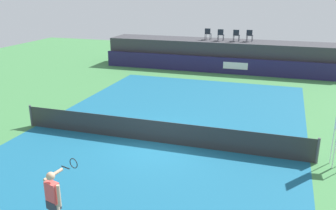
{
  "coord_description": "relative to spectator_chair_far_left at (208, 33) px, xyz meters",
  "views": [
    {
      "loc": [
        4.73,
        -13.17,
        6.18
      ],
      "look_at": [
        -0.17,
        2.0,
        1.0
      ],
      "focal_mm": 39.01,
      "sensor_mm": 36.0,
      "label": 1
    }
  ],
  "objects": [
    {
      "name": "tennis_player",
      "position": [
        0.62,
        -21.67,
        -1.73
      ],
      "size": [
        0.56,
        1.23,
        1.77
      ],
      "color": "white",
      "rests_on": "court_inner"
    },
    {
      "name": "spectator_chair_far_left",
      "position": [
        0.0,
        0.0,
        0.0
      ],
      "size": [
        0.45,
        0.45,
        0.89
      ],
      "color": "#1E232D",
      "rests_on": "spectator_platform"
    },
    {
      "name": "net_post_far",
      "position": [
        7.39,
        -15.36,
        -2.19
      ],
      "size": [
        0.1,
        0.1,
        1.0
      ],
      "primitive_type": "cylinder",
      "color": "#4C4C51",
      "rests_on": "ground"
    },
    {
      "name": "court_inner",
      "position": [
        1.19,
        -15.36,
        -2.69
      ],
      "size": [
        12.0,
        22.0,
        0.0
      ],
      "primitive_type": "cube",
      "color": "#16597A",
      "rests_on": "ground"
    },
    {
      "name": "net_post_near",
      "position": [
        -5.01,
        -15.36,
        -2.19
      ],
      "size": [
        0.1,
        0.1,
        1.0
      ],
      "primitive_type": "cylinder",
      "color": "#4C4C51",
      "rests_on": "ground"
    },
    {
      "name": "spectator_chair_center",
      "position": [
        2.25,
        -0.24,
        0.0
      ],
      "size": [
        0.45,
        0.45,
        0.89
      ],
      "color": "#1E232D",
      "rests_on": "spectator_platform"
    },
    {
      "name": "spectator_chair_right",
      "position": [
        3.22,
        -0.03,
        0.0
      ],
      "size": [
        0.47,
        0.47,
        0.89
      ],
      "color": "#1E232D",
      "rests_on": "spectator_platform"
    },
    {
      "name": "ground_plane",
      "position": [
        1.19,
        -12.36,
        -2.69
      ],
      "size": [
        48.0,
        48.0,
        0.0
      ],
      "primitive_type": "plane",
      "color": "#3D7A42"
    },
    {
      "name": "spectator_chair_left",
      "position": [
        1.06,
        -0.28,
        0.0
      ],
      "size": [
        0.45,
        0.45,
        0.89
      ],
      "color": "#1E232D",
      "rests_on": "spectator_platform"
    },
    {
      "name": "tennis_net",
      "position": [
        1.19,
        -15.36,
        -2.22
      ],
      "size": [
        12.4,
        0.02,
        0.95
      ],
      "primitive_type": "cube",
      "color": "#2D2D2D",
      "rests_on": "ground"
    },
    {
      "name": "spectator_platform",
      "position": [
        1.19,
        -0.06,
        -1.59
      ],
      "size": [
        18.0,
        2.8,
        2.2
      ],
      "primitive_type": "cube",
      "color": "#38383D",
      "rests_on": "ground"
    },
    {
      "name": "sponsor_wall",
      "position": [
        1.19,
        -1.86,
        -2.09
      ],
      "size": [
        18.0,
        0.22,
        1.2
      ],
      "color": "#231E4C",
      "rests_on": "ground"
    }
  ]
}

